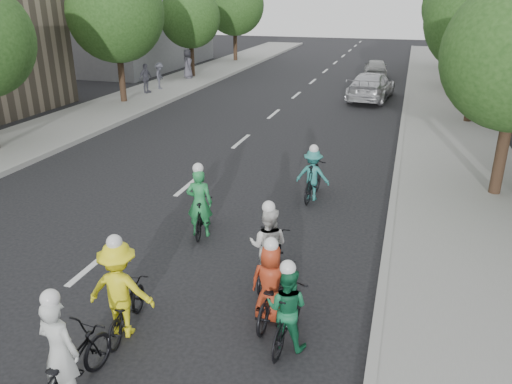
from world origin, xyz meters
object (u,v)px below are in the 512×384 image
at_px(cyclist_5, 313,178).
at_px(spectator_0, 160,76).
at_px(follow_car_trail, 376,68).
at_px(cyclist_6, 201,210).
at_px(spectator_2, 188,64).
at_px(cyclist_0, 122,296).
at_px(cyclist_1, 66,363).
at_px(follow_car_lead, 371,86).
at_px(cyclist_2, 271,289).
at_px(spectator_1, 146,78).
at_px(cyclist_3, 269,253).
at_px(cyclist_4, 287,312).

xyz_separation_m(cyclist_5, spectator_0, (-11.83, 13.85, 0.28)).
bearing_deg(spectator_0, follow_car_trail, -68.32).
relative_size(cyclist_6, spectator_2, 0.97).
distance_m(cyclist_0, cyclist_1, 1.56).
xyz_separation_m(cyclist_0, cyclist_1, (0.02, -1.56, -0.11)).
bearing_deg(cyclist_5, follow_car_trail, -86.30).
relative_size(follow_car_trail, spectator_0, 2.42).
height_order(follow_car_lead, spectator_0, spectator_0).
relative_size(cyclist_5, spectator_2, 0.95).
bearing_deg(cyclist_2, spectator_1, -54.63).
xyz_separation_m(cyclist_1, cyclist_5, (1.93, 8.46, 0.03)).
height_order(cyclist_0, cyclist_6, cyclist_0).
relative_size(cyclist_3, cyclist_6, 0.98).
relative_size(cyclist_5, follow_car_trail, 0.49).
distance_m(follow_car_trail, spectator_2, 12.91).
bearing_deg(follow_car_lead, cyclist_4, 96.75).
height_order(cyclist_5, follow_car_lead, cyclist_5).
xyz_separation_m(cyclist_2, spectator_2, (-12.24, 23.73, 0.53)).
xyz_separation_m(cyclist_3, spectator_1, (-12.00, 17.03, 0.34)).
height_order(cyclist_2, follow_car_lead, cyclist_2).
relative_size(cyclist_3, cyclist_4, 1.08).
distance_m(follow_car_lead, follow_car_trail, 8.03).
xyz_separation_m(follow_car_trail, spectator_0, (-11.83, -9.16, 0.28)).
bearing_deg(cyclist_0, cyclist_1, 81.50).
distance_m(cyclist_2, cyclist_5, 5.75).
xyz_separation_m(cyclist_3, follow_car_trail, (0.02, 27.57, 0.00)).
height_order(cyclist_2, cyclist_6, cyclist_6).
height_order(cyclist_3, cyclist_6, cyclist_6).
bearing_deg(spectator_2, cyclist_1, -172.68).
bearing_deg(follow_car_lead, cyclist_5, 94.21).
height_order(cyclist_3, cyclist_4, cyclist_3).
bearing_deg(follow_car_lead, spectator_1, 17.07).
bearing_deg(cyclist_1, cyclist_0, -84.01).
bearing_deg(cyclist_3, cyclist_1, 62.73).
bearing_deg(cyclist_3, cyclist_2, 106.44).
xyz_separation_m(cyclist_0, spectator_0, (-9.89, 20.75, 0.20)).
bearing_deg(cyclist_5, cyclist_3, 93.45).
distance_m(cyclist_1, spectator_2, 28.27).
bearing_deg(cyclist_0, follow_car_trail, -102.78).
distance_m(cyclist_4, spectator_2, 27.47).
bearing_deg(cyclist_3, spectator_1, -55.99).
bearing_deg(cyclist_3, cyclist_4, 113.21).
bearing_deg(cyclist_3, follow_car_lead, -92.23).
height_order(cyclist_2, spectator_2, spectator_2).
bearing_deg(cyclist_4, spectator_1, -52.39).
height_order(cyclist_0, cyclist_2, cyclist_0).
xyz_separation_m(cyclist_2, follow_car_trail, (-0.36, 28.75, 0.06)).
bearing_deg(cyclist_1, follow_car_trail, -88.08).
distance_m(cyclist_1, spectator_1, 23.24).
height_order(cyclist_2, cyclist_4, cyclist_2).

